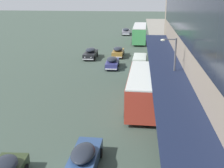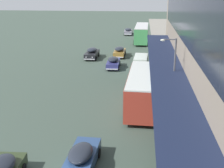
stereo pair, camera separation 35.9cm
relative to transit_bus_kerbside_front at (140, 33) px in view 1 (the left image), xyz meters
name	(u,v)px [view 1 (the left image)]	position (x,y,z in m)	size (l,w,h in m)	color
transit_bus_kerbside_front	(140,33)	(0.00, 0.00, 0.00)	(2.98, 10.52, 3.31)	#439C57
transit_bus_kerbside_rear	(142,88)	(0.24, -34.34, -0.02)	(3.12, 9.79, 3.28)	#AA3527
sedan_lead_mid	(126,31)	(-3.10, 9.53, -1.17)	(1.92, 4.87, 1.47)	gray
sedan_trailing_mid	(91,53)	(-7.62, -14.71, -1.11)	(1.93, 4.76, 1.60)	black
sedan_oncoming_front	(118,52)	(-3.42, -13.21, -1.12)	(1.89, 4.45, 1.60)	olive
sedan_second_near	(84,158)	(-3.46, -45.12, -1.13)	(1.95, 4.99, 1.55)	navy
sedan_oncoming_rear	(112,62)	(-3.77, -20.29, -1.13)	(1.80, 4.39, 1.58)	navy
vw_van	(140,62)	(0.02, -21.16, -0.80)	(2.06, 4.63, 1.96)	slate
pedestrian_at_kerb	(207,160)	(4.01, -45.38, -0.72)	(0.33, 0.61, 1.86)	black
street_lamp	(172,66)	(2.99, -33.39, 1.94)	(1.50, 0.28, 6.27)	#4C4C51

